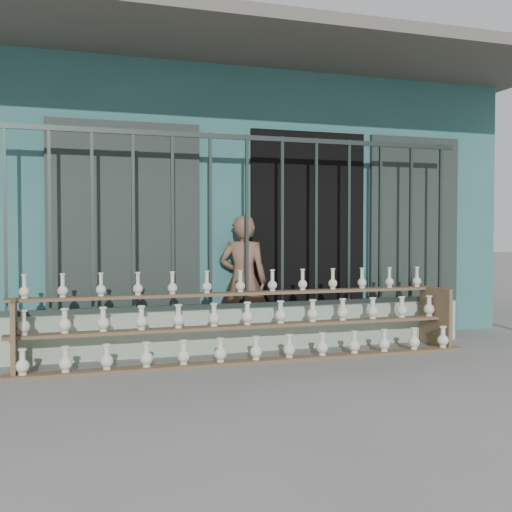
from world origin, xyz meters
name	(u,v)px	position (x,y,z in m)	size (l,w,h in m)	color
ground	(293,376)	(0.00, 0.00, 0.00)	(60.00, 60.00, 0.00)	slate
workshop_building	(187,207)	(0.00, 4.23, 1.62)	(7.40, 6.60, 3.21)	#2E6362
parapet_wall	(247,329)	(0.00, 1.30, 0.23)	(5.00, 0.20, 0.45)	#9EB49A
security_fence	(247,222)	(0.00, 1.30, 1.35)	(5.00, 0.04, 1.80)	#283330
shelf_rack	(248,321)	(-0.12, 0.88, 0.36)	(4.50, 0.68, 0.85)	brown
elderly_woman	(243,281)	(0.05, 1.60, 0.71)	(0.52, 0.34, 1.42)	brown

